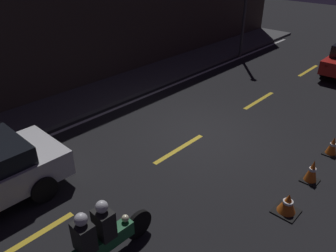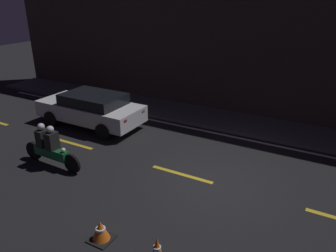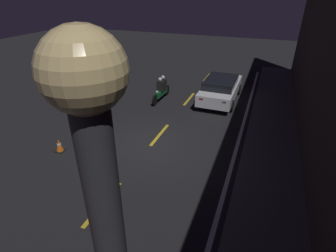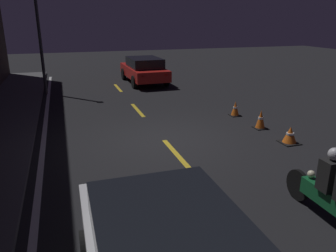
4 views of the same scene
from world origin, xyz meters
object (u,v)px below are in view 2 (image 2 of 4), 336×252
object	(u,v)px
traffic_cone_near	(101,231)
traffic_cone_mid	(157,250)
motorcycle	(49,147)
sedan_white	(91,108)

from	to	relation	value
traffic_cone_near	traffic_cone_mid	size ratio (longest dim) A/B	0.85
motorcycle	traffic_cone_mid	size ratio (longest dim) A/B	3.84
motorcycle	traffic_cone_near	distance (m)	4.01
traffic_cone_mid	traffic_cone_near	bearing A→B (deg)	-177.88
motorcycle	sedan_white	bearing A→B (deg)	110.39
motorcycle	traffic_cone_mid	xyz separation A→B (m)	(4.94, -1.80, -0.35)
sedan_white	traffic_cone_near	xyz separation A→B (m)	(4.64, -5.04, -0.50)
motorcycle	traffic_cone_mid	world-z (taller)	motorcycle
traffic_cone_mid	motorcycle	bearing A→B (deg)	159.97
motorcycle	traffic_cone_mid	distance (m)	5.27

